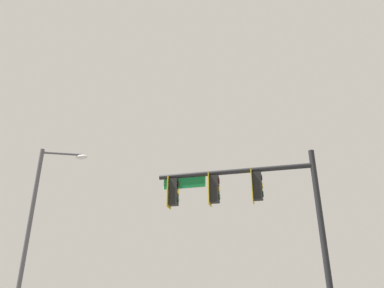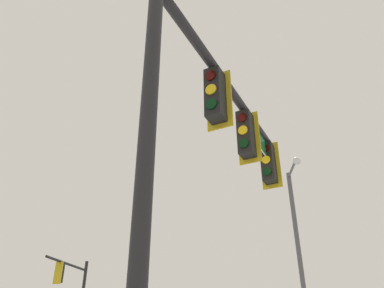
% 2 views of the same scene
% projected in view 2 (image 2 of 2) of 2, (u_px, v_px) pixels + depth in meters
% --- Properties ---
extents(signal_pole_near, '(6.27, 0.70, 7.12)m').
position_uv_depth(signal_pole_near, '(224.00, 129.00, 7.20)').
color(signal_pole_near, black).
rests_on(signal_pole_near, ground_plane).
extents(street_lamp, '(1.98, 0.85, 8.04)m').
position_uv_depth(street_lamp, '(300.00, 255.00, 13.99)').
color(street_lamp, '#4C4C51').
rests_on(street_lamp, ground_plane).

